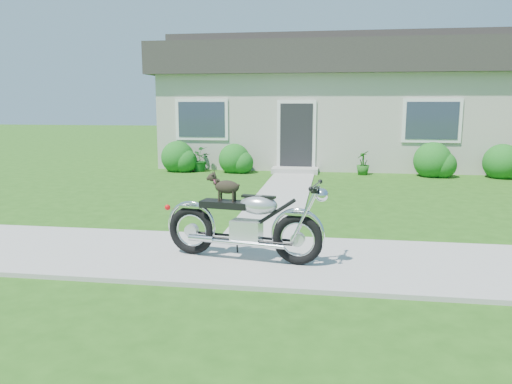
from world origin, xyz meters
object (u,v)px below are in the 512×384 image
house (344,102)px  motorcycle_with_dog (246,223)px  potted_plant_left (199,160)px  potted_plant_right (363,163)px

house → motorcycle_with_dog: house is taller
potted_plant_left → motorcycle_with_dog: size_ratio=0.34×
house → potted_plant_left: bearing=-142.6°
potted_plant_right → motorcycle_with_dog: 8.95m
house → motorcycle_with_dog: bearing=-97.0°
house → potted_plant_left: size_ratio=16.99×
house → potted_plant_right: house is taller
potted_plant_right → motorcycle_with_dog: size_ratio=0.32×
potted_plant_right → house: bearing=98.7°
potted_plant_left → potted_plant_right: size_ratio=1.04×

